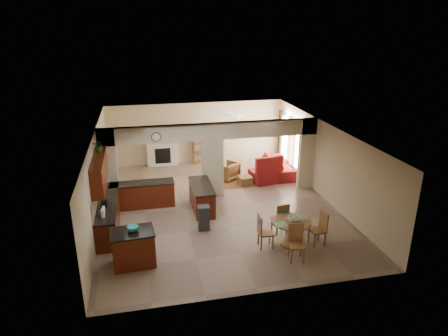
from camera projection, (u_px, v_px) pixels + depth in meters
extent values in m
plane|color=#83705A|center=(218.00, 206.00, 14.23)|extent=(10.00, 10.00, 0.00)
plane|color=white|center=(218.00, 130.00, 13.28)|extent=(10.00, 10.00, 0.00)
plane|color=#BFAD8B|center=(196.00, 133.00, 18.35)|extent=(8.00, 0.00, 8.00)
plane|color=#BFAD8B|center=(261.00, 242.00, 9.16)|extent=(8.00, 0.00, 8.00)
plane|color=#BFAD8B|center=(97.00, 178.00, 12.96)|extent=(0.00, 10.00, 10.00)
plane|color=#BFAD8B|center=(325.00, 161.00, 14.55)|extent=(0.00, 10.00, 10.00)
cube|color=#BFAD8B|center=(109.00, 168.00, 13.94)|extent=(0.60, 0.25, 2.80)
cube|color=#BFAD8B|center=(213.00, 168.00, 14.78)|extent=(0.80, 0.25, 2.20)
cube|color=#BFAD8B|center=(306.00, 154.00, 15.41)|extent=(0.60, 0.25, 2.80)
cube|color=#BFAD8B|center=(212.00, 131.00, 14.30)|extent=(8.00, 0.25, 0.60)
cube|color=#3F0D07|center=(109.00, 215.00, 12.61)|extent=(0.60, 3.20, 0.86)
cube|color=black|center=(107.00, 202.00, 12.46)|extent=(0.62, 3.22, 0.05)
cube|color=tan|center=(97.00, 194.00, 12.29)|extent=(0.02, 3.20, 0.55)
cube|color=#3F0D07|center=(143.00, 195.00, 14.09)|extent=(2.20, 0.60, 0.86)
cube|color=black|center=(142.00, 183.00, 13.94)|extent=(2.22, 0.62, 0.05)
cube|color=#3F0D07|center=(100.00, 171.00, 12.08)|extent=(0.35, 2.40, 0.90)
cube|color=#3F0D07|center=(202.00, 198.00, 13.87)|extent=(0.65, 1.80, 0.86)
cube|color=black|center=(201.00, 186.00, 13.72)|extent=(0.70, 1.85, 0.05)
cube|color=silver|center=(206.00, 208.00, 13.10)|extent=(0.58, 0.04, 0.70)
cylinder|color=#50341A|center=(156.00, 137.00, 13.78)|extent=(0.34, 0.03, 0.34)
cube|color=brown|center=(237.00, 182.00, 16.40)|extent=(1.60, 1.30, 0.01)
cube|color=beige|center=(163.00, 154.00, 18.17)|extent=(1.40, 0.28, 1.10)
cube|color=black|center=(163.00, 156.00, 18.06)|extent=(0.70, 0.04, 0.70)
cube|color=beige|center=(162.00, 141.00, 17.95)|extent=(1.60, 0.35, 0.10)
cube|color=brown|center=(205.00, 144.00, 18.42)|extent=(1.00, 0.32, 1.80)
cube|color=white|center=(300.00, 149.00, 16.73)|extent=(0.02, 0.90, 1.90)
cube|color=white|center=(285.00, 138.00, 18.29)|extent=(0.02, 0.90, 1.90)
cube|color=white|center=(292.00, 146.00, 17.56)|extent=(0.02, 0.70, 2.10)
cube|color=#3C1918|center=(304.00, 153.00, 16.17)|extent=(0.10, 0.28, 2.30)
cube|color=#3C1918|center=(293.00, 145.00, 17.27)|extent=(0.10, 0.28, 2.30)
cube|color=#3C1918|center=(289.00, 142.00, 17.73)|extent=(0.10, 0.28, 2.30)
cube|color=#3C1918|center=(280.00, 135.00, 18.83)|extent=(0.10, 0.28, 2.30)
cylinder|color=white|center=(239.00, 116.00, 16.42)|extent=(1.00, 1.00, 0.10)
cube|color=#3F0D07|center=(133.00, 249.00, 10.66)|extent=(1.15, 0.86, 0.94)
cube|color=black|center=(132.00, 232.00, 10.49)|extent=(1.21, 0.91, 0.05)
cylinder|color=teal|center=(133.00, 229.00, 10.48)|extent=(0.30, 0.30, 0.14)
cube|color=#2A292C|center=(204.00, 219.00, 12.51)|extent=(0.37, 0.32, 0.74)
cylinder|color=brown|center=(291.00, 221.00, 11.50)|extent=(1.15, 1.15, 0.04)
cylinder|color=brown|center=(290.00, 233.00, 11.63)|extent=(0.17, 0.17, 0.75)
cylinder|color=brown|center=(290.00, 244.00, 11.75)|extent=(0.59, 0.59, 0.06)
cylinder|color=#79C229|center=(293.00, 219.00, 11.42)|extent=(0.33, 0.33, 0.18)
imported|color=maroon|center=(280.00, 165.00, 17.27)|extent=(2.48, 1.05, 0.71)
cube|color=maroon|center=(266.00, 176.00, 16.43)|extent=(1.33, 1.15, 0.47)
imported|color=#9C2E1C|center=(228.00, 171.00, 16.60)|extent=(1.09, 1.10, 0.73)
cube|color=#9C2E1C|center=(245.00, 181.00, 16.06)|extent=(0.56, 0.56, 0.36)
imported|color=#124714|center=(99.00, 145.00, 12.45)|extent=(0.35, 0.31, 0.39)
cube|color=brown|center=(280.00, 219.00, 12.30)|extent=(0.47, 0.47, 0.05)
cube|color=brown|center=(282.00, 223.00, 12.58)|extent=(0.04, 0.04, 0.44)
cube|color=brown|center=(272.00, 225.00, 12.47)|extent=(0.04, 0.04, 0.44)
cube|color=brown|center=(287.00, 228.00, 12.28)|extent=(0.04, 0.04, 0.44)
cube|color=brown|center=(277.00, 229.00, 12.17)|extent=(0.04, 0.04, 0.44)
cube|color=brown|center=(283.00, 213.00, 12.03)|extent=(0.42, 0.10, 0.55)
cube|color=teal|center=(284.00, 211.00, 11.98)|extent=(0.14, 0.03, 0.14)
cube|color=brown|center=(317.00, 230.00, 11.65)|extent=(0.46, 0.46, 0.05)
cube|color=brown|center=(309.00, 235.00, 11.83)|extent=(0.04, 0.04, 0.44)
cube|color=brown|center=(314.00, 241.00, 11.52)|extent=(0.04, 0.04, 0.44)
cube|color=brown|center=(319.00, 234.00, 11.92)|extent=(0.04, 0.04, 0.44)
cube|color=brown|center=(325.00, 239.00, 11.62)|extent=(0.04, 0.04, 0.44)
cube|color=brown|center=(324.00, 220.00, 11.60)|extent=(0.08, 0.42, 0.55)
cube|color=teal|center=(325.00, 218.00, 11.58)|extent=(0.02, 0.14, 0.14)
cube|color=brown|center=(297.00, 246.00, 10.85)|extent=(0.48, 0.48, 0.05)
cube|color=brown|center=(292.00, 257.00, 10.75)|extent=(0.04, 0.04, 0.44)
cube|color=brown|center=(304.00, 256.00, 10.78)|extent=(0.04, 0.04, 0.44)
cube|color=brown|center=(289.00, 250.00, 11.07)|extent=(0.04, 0.04, 0.44)
cube|color=brown|center=(301.00, 249.00, 11.10)|extent=(0.04, 0.04, 0.44)
cube|color=brown|center=(296.00, 232.00, 10.92)|extent=(0.42, 0.10, 0.55)
cube|color=teal|center=(296.00, 230.00, 10.92)|extent=(0.14, 0.03, 0.14)
cube|color=brown|center=(266.00, 233.00, 11.49)|extent=(0.44, 0.44, 0.05)
cube|color=brown|center=(273.00, 243.00, 11.44)|extent=(0.04, 0.04, 0.44)
cube|color=brown|center=(270.00, 237.00, 11.76)|extent=(0.04, 0.04, 0.44)
cube|color=brown|center=(261.00, 244.00, 11.39)|extent=(0.04, 0.04, 0.44)
cube|color=brown|center=(258.00, 238.00, 11.70)|extent=(0.04, 0.04, 0.44)
cube|color=brown|center=(260.00, 224.00, 11.36)|extent=(0.06, 0.42, 0.55)
cube|color=teal|center=(259.00, 222.00, 11.33)|extent=(0.02, 0.14, 0.14)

